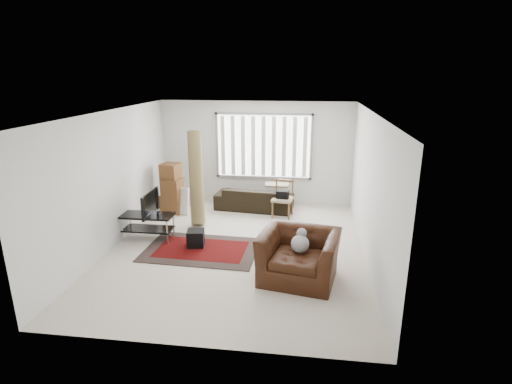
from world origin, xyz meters
TOP-DOWN VIEW (x-y plane):
  - room at (0.03, 0.51)m, footprint 6.00×6.02m
  - persian_rug at (-0.69, -0.14)m, footprint 2.27×1.57m
  - tv_stand at (-1.95, 0.28)m, footprint 1.08×0.48m
  - tv at (-1.95, 0.28)m, footprint 0.11×0.87m
  - subwoofer at (-0.85, 0.01)m, footprint 0.38×0.38m
  - moving_boxes at (-1.98, 1.96)m, footprint 0.58×0.54m
  - white_flatpack at (-1.80, 1.88)m, footprint 0.55×0.28m
  - rolled_rug at (-1.19, 1.42)m, footprint 0.58×1.01m
  - sofa at (0.02, 2.45)m, footprint 2.04×1.04m
  - side_chair at (0.78, 2.00)m, footprint 0.54×0.54m
  - armchair at (1.25, -1.03)m, footprint 1.47×1.34m

SIDE VIEW (x-z plane):
  - persian_rug at x=-0.69m, z-range 0.00..0.02m
  - subwoofer at x=-0.85m, z-range 0.02..0.35m
  - white_flatpack at x=-1.80m, z-range 0.00..0.67m
  - sofa at x=0.02m, z-range 0.00..0.75m
  - tv_stand at x=-1.95m, z-range 0.12..0.66m
  - armchair at x=1.25m, z-range 0.00..0.96m
  - side_chair at x=0.78m, z-range 0.05..0.93m
  - moving_boxes at x=-1.98m, z-range -0.04..1.21m
  - tv at x=-1.95m, z-range 0.54..1.04m
  - rolled_rug at x=-1.19m, z-range 0.00..2.13m
  - room at x=0.03m, z-range 0.40..3.11m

